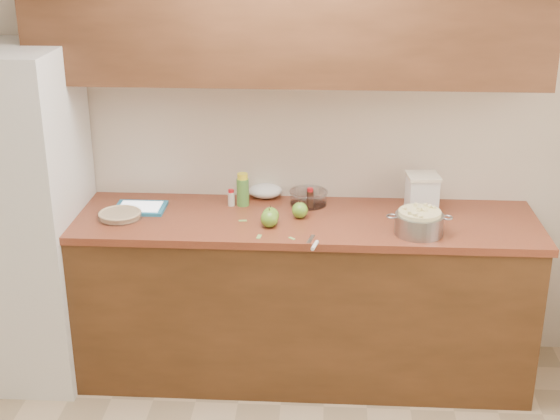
# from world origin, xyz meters

# --- Properties ---
(room_shell) EXTENTS (3.60, 3.60, 3.60)m
(room_shell) POSITION_xyz_m (0.00, 0.00, 1.30)
(room_shell) COLOR tan
(room_shell) RESTS_ON ground
(counter_run) EXTENTS (2.64, 0.68, 0.92)m
(counter_run) POSITION_xyz_m (0.00, 1.48, 0.46)
(counter_run) COLOR #593319
(counter_run) RESTS_ON ground
(upper_cabinets) EXTENTS (2.60, 0.34, 0.70)m
(upper_cabinets) POSITION_xyz_m (0.00, 1.63, 1.95)
(upper_cabinets) COLOR brown
(upper_cabinets) RESTS_ON room_shell
(fridge) EXTENTS (0.70, 0.70, 1.80)m
(fridge) POSITION_xyz_m (-1.44, 1.44, 0.90)
(fridge) COLOR silver
(fridge) RESTS_ON ground
(pie) EXTENTS (0.23, 0.23, 0.04)m
(pie) POSITION_xyz_m (-0.86, 1.41, 0.94)
(pie) COLOR silver
(pie) RESTS_ON counter_run
(colander) EXTENTS (0.33, 0.24, 0.12)m
(colander) POSITION_xyz_m (0.68, 1.30, 0.98)
(colander) COLOR gray
(colander) RESTS_ON counter_run
(flour_canister) EXTENTS (0.18, 0.18, 0.20)m
(flour_canister) POSITION_xyz_m (0.72, 1.61, 1.02)
(flour_canister) COLOR silver
(flour_canister) RESTS_ON counter_run
(tablet) EXTENTS (0.27, 0.21, 0.02)m
(tablet) POSITION_xyz_m (-0.78, 1.54, 0.93)
(tablet) COLOR teal
(tablet) RESTS_ON counter_run
(paring_knife) EXTENTS (0.06, 0.19, 0.02)m
(paring_knife) POSITION_xyz_m (0.16, 1.11, 0.93)
(paring_knife) COLOR gray
(paring_knife) RESTS_ON counter_run
(lemon_bottle) EXTENTS (0.07, 0.07, 0.18)m
(lemon_bottle) POSITION_xyz_m (-0.24, 1.64, 1.01)
(lemon_bottle) COLOR #4C8C38
(lemon_bottle) RESTS_ON counter_run
(cinnamon_shaker) EXTENTS (0.04, 0.04, 0.09)m
(cinnamon_shaker) POSITION_xyz_m (-0.30, 1.63, 0.96)
(cinnamon_shaker) COLOR beige
(cinnamon_shaker) RESTS_ON counter_run
(vanilla_bottle) EXTENTS (0.04, 0.04, 0.11)m
(vanilla_bottle) POSITION_xyz_m (0.13, 1.64, 0.97)
(vanilla_bottle) COLOR black
(vanilla_bottle) RESTS_ON counter_run
(mixing_bowl) EXTENTS (0.21, 0.21, 0.08)m
(mixing_bowl) POSITION_xyz_m (0.12, 1.67, 0.96)
(mixing_bowl) COLOR silver
(mixing_bowl) RESTS_ON counter_run
(paper_towel) EXTENTS (0.23, 0.21, 0.08)m
(paper_towel) POSITION_xyz_m (-0.12, 1.77, 0.96)
(paper_towel) COLOR white
(paper_towel) RESTS_ON counter_run
(apple_left) EXTENTS (0.09, 0.09, 0.10)m
(apple_left) POSITION_xyz_m (-0.07, 1.38, 0.96)
(apple_left) COLOR #5F9627
(apple_left) RESTS_ON counter_run
(apple_center) EXTENTS (0.08, 0.08, 0.10)m
(apple_center) POSITION_xyz_m (0.08, 1.47, 0.96)
(apple_center) COLOR #5F9627
(apple_center) RESTS_ON counter_run
(apple_front) EXTENTS (0.09, 0.09, 0.10)m
(apple_front) POSITION_xyz_m (-0.07, 1.34, 0.96)
(apple_front) COLOR #5F9627
(apple_front) RESTS_ON counter_run
(peel_a) EXTENTS (0.04, 0.02, 0.00)m
(peel_a) POSITION_xyz_m (-0.21, 1.41, 0.92)
(peel_a) COLOR #8BBA5A
(peel_a) RESTS_ON counter_run
(peel_b) EXTENTS (0.03, 0.05, 0.00)m
(peel_b) POSITION_xyz_m (-0.11, 1.21, 0.92)
(peel_b) COLOR #8BBA5A
(peel_b) RESTS_ON counter_run
(peel_c) EXTENTS (0.04, 0.04, 0.00)m
(peel_c) POSITION_xyz_m (0.05, 1.20, 0.92)
(peel_c) COLOR #8BBA5A
(peel_c) RESTS_ON counter_run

